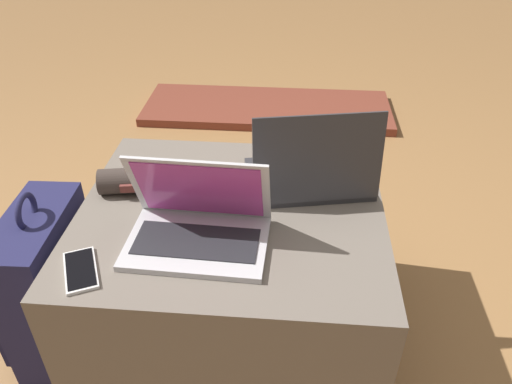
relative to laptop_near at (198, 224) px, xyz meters
The scene contains 8 objects.
ground_plane 0.54m from the laptop_near, 63.42° to the left, with size 14.00×14.00×0.00m, color #9E7042.
ottoman 0.31m from the laptop_near, 63.42° to the left, with size 0.81×0.73×0.47m.
laptop_near is the anchor object (origin of this frame).
laptop_far 0.37m from the laptop_near, 42.20° to the left, with size 0.38×0.31×0.26m.
cell_phone 0.29m from the laptop_near, 151.58° to the right, with size 0.12×0.16×0.01m.
backpack 0.55m from the laptop_near, behind, with size 0.21×0.36×0.55m.
wrist_brace 0.29m from the laptop_near, 137.96° to the left, with size 0.20×0.10×0.07m.
fireplace_hearth 1.78m from the laptop_near, 87.90° to the left, with size 1.40×0.50×0.04m.
Camera 1 is at (0.15, -1.05, 1.27)m, focal length 35.00 mm.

